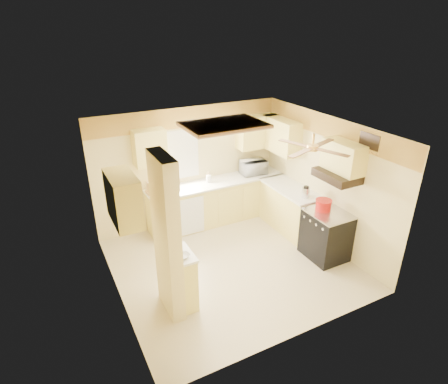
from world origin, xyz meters
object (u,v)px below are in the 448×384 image
microwave (253,167)px  kettle (306,192)px  dutch_oven (323,205)px  stove (326,235)px  bowl (183,256)px

microwave → kettle: bearing=104.3°
dutch_oven → kettle: 0.52m
stove → microwave: microwave is taller
stove → bowl: bowl is taller
stove → microwave: (-0.26, 2.16, 0.63)m
microwave → kettle: (0.26, -1.50, -0.04)m
microwave → dutch_oven: size_ratio=1.84×
stove → kettle: size_ratio=3.94×
bowl → kettle: kettle is taller
bowl → dutch_oven: size_ratio=0.66×
kettle → bowl: bearing=-164.7°
microwave → kettle: 1.53m
microwave → bowl: bearing=46.2°
microwave → bowl: microwave is taller
microwave → dutch_oven: microwave is taller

